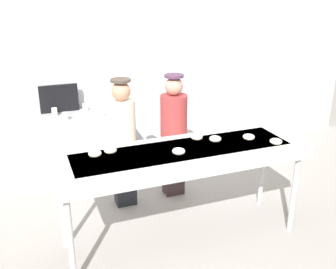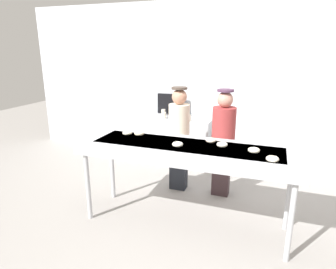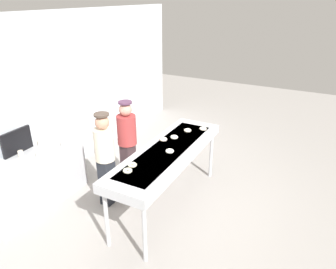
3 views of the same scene
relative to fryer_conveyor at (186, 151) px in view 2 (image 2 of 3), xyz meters
The scene contains 18 objects.
ground_plane 0.94m from the fryer_conveyor, ahead, with size 16.00×16.00×0.00m, color #9E9993.
back_wall 2.38m from the fryer_conveyor, 90.00° to the left, with size 8.00×0.12×2.89m, color silver.
fryer_conveyor is the anchor object (origin of this frame).
sugar_donut_0 0.75m from the fryer_conveyor, ahead, with size 0.12×0.12×0.04m, color white.
sugar_donut_1 0.33m from the fryer_conveyor, 39.40° to the left, with size 0.12×0.12×0.04m, color #FDE6C8.
sugar_donut_2 0.70m from the fryer_conveyor, 164.87° to the left, with size 0.12×0.12×0.04m, color #FBF1C2.
sugar_donut_3 0.95m from the fryer_conveyor, 11.91° to the right, with size 0.12×0.12×0.04m, color #F7E8CA.
sugar_donut_4 0.84m from the fryer_conveyor, 169.53° to the left, with size 0.12×0.12×0.04m, color white.
sugar_donut_5 0.15m from the fryer_conveyor, 134.01° to the right, with size 0.12×0.12×0.04m, color white.
sugar_donut_6 0.42m from the fryer_conveyor, 12.03° to the left, with size 0.12×0.12×0.04m, color #F0EBCD.
worker_baker 0.96m from the fryer_conveyor, 112.36° to the left, with size 0.30×0.30×1.54m.
worker_assistant 0.96m from the fryer_conveyor, 73.44° to the left, with size 0.32×0.32×1.54m.
prep_counter 2.15m from the fryer_conveyor, 116.29° to the left, with size 1.69×0.58×0.87m, color #B7BABF.
paper_cup_0 1.93m from the fryer_conveyor, 118.03° to the left, with size 0.07×0.07×0.11m, color beige.
paper_cup_1 2.11m from the fryer_conveyor, 106.49° to the left, with size 0.07×0.07×0.11m, color beige.
paper_cup_2 2.21m from the fryer_conveyor, 117.38° to the left, with size 0.07×0.07×0.11m, color beige.
paper_cup_3 1.72m from the fryer_conveyor, 104.87° to the left, with size 0.07×0.07×0.11m, color beige.
menu_display 2.32m from the fryer_conveyor, 113.64° to the left, with size 0.51×0.04×0.38m, color black.
Camera 2 is at (0.88, -3.04, 2.05)m, focal length 31.42 mm.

